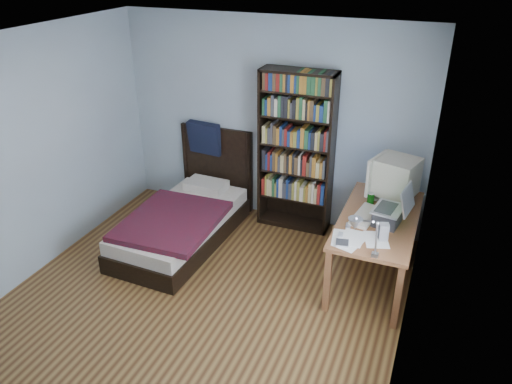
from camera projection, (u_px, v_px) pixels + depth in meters
The scene contains 14 objects.
room at pixel (190, 196), 4.29m from camera, with size 4.20×4.24×2.50m.
desk at pixel (382, 225), 5.49m from camera, with size 0.75×1.50×0.73m.
crt_monitor at pixel (394, 177), 5.22m from camera, with size 0.53×0.49×0.49m.
laptop at pixel (390, 214), 4.84m from camera, with size 0.39×0.38×0.42m.
desk_lamp at pixel (359, 227), 3.93m from camera, with size 0.22×0.49×0.58m.
keyboard at pixel (365, 216), 5.01m from camera, with size 0.19×0.49×0.03m, color #BDB29D.
speaker at pixel (384, 232), 4.60m from camera, with size 0.08×0.08×0.17m, color #959597.
soda_can at pixel (371, 199), 5.22m from camera, with size 0.07×0.07×0.13m, color #083D08.
mouse at pixel (382, 203), 5.24m from camera, with size 0.07×0.13×0.04m, color silver.
phone_silver at pixel (348, 226), 4.85m from camera, with size 0.05×0.09×0.02m, color #AFAFB4.
phone_grey at pixel (340, 235), 4.70m from camera, with size 0.04×0.09×0.02m, color #959597.
external_drive at pixel (342, 243), 4.56m from camera, with size 0.11×0.11×0.02m, color #959597.
bookshelf at pixel (296, 152), 5.90m from camera, with size 0.88×0.30×1.95m.
bed at pixel (185, 219), 5.93m from camera, with size 1.04×2.02×1.16m.
Camera 1 is at (1.97, -3.33, 3.22)m, focal length 35.00 mm.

